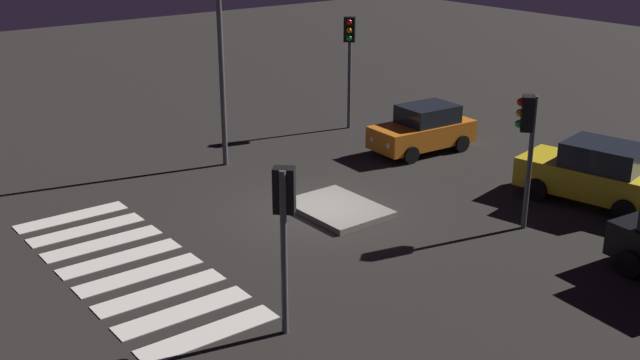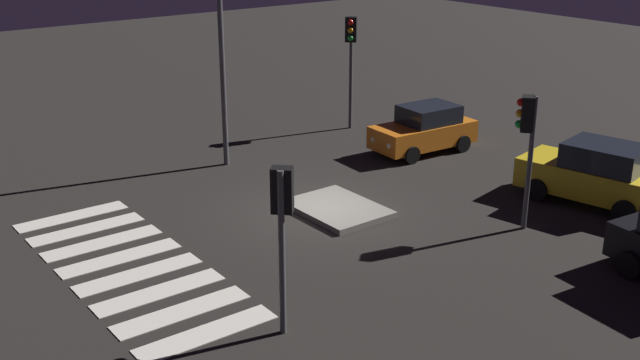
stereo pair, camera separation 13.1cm
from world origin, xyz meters
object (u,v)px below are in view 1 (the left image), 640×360
Objects in this scene: traffic_island at (337,209)px; traffic_light_east at (284,209)px; car_yellow at (596,174)px; traffic_light_west at (349,45)px; car_orange at (423,129)px; street_lamp at (219,2)px; traffic_light_north at (527,129)px.

traffic_island is 0.79× the size of traffic_light_east.
car_yellow is 11.06m from traffic_light_west.
traffic_light_west reaches higher than car_orange.
street_lamp reaches higher than traffic_light_east.
street_lamp is at bearing 23.63° from car_yellow.
car_orange is at bearing -63.75° from traffic_light_north.
car_orange is 13.39m from traffic_light_east.
traffic_light_north is at bearing 39.82° from traffic_island.
car_yellow is at bearing 35.55° from street_lamp.
traffic_island is at bearing 27.12° from car_orange.
car_orange is 7.52m from traffic_light_north.
traffic_light_west is (-6.62, 5.81, 3.30)m from traffic_island.
traffic_light_west is 10.91m from traffic_light_north.
traffic_light_east is (7.22, -11.11, 1.93)m from car_orange.
car_yellow is 13.00m from street_lamp.
car_orange is 0.49× the size of street_lamp.
traffic_light_east is at bearing 0.50° from traffic_light_west.
car_yellow is 6.84m from car_orange.
traffic_light_west is at bearing 97.96° from street_lamp.
car_yellow is at bearing -44.57° from traffic_light_east.
street_lamp is (-9.74, -3.75, 2.68)m from traffic_light_north.
street_lamp reaches higher than traffic_light_west.
traffic_island is 0.72× the size of car_orange.
traffic_light_north is (6.68, -2.78, 2.04)m from car_orange.
traffic_light_east is (4.54, -5.00, 2.69)m from traffic_island.
street_lamp is at bearing -37.43° from traffic_light_west.
traffic_light_west is at bearing -82.28° from car_orange.
traffic_light_north reaches higher than traffic_light_east.
traffic_light_west is 1.22× the size of traffic_light_east.
traffic_light_east is 0.44× the size of street_lamp.
street_lamp reaches higher than traffic_light_north.
traffic_light_east is (11.16, -10.81, -0.61)m from traffic_light_west.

